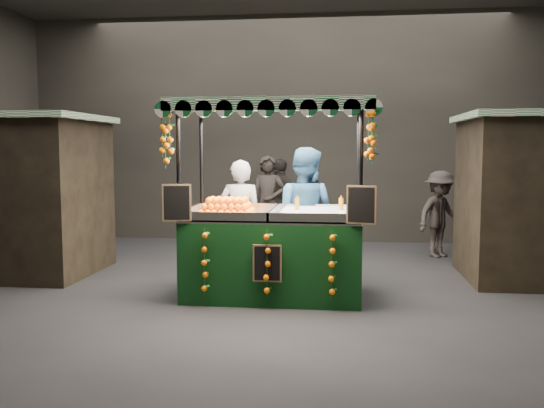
# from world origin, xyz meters

# --- Properties ---
(ground) EXTENTS (12.00, 12.00, 0.00)m
(ground) POSITION_xyz_m (0.00, 0.00, 0.00)
(ground) COLOR black
(ground) RESTS_ON ground
(market_hall) EXTENTS (12.10, 10.10, 5.05)m
(market_hall) POSITION_xyz_m (0.00, 0.00, 3.38)
(market_hall) COLOR black
(market_hall) RESTS_ON ground
(neighbour_stall_left) EXTENTS (3.00, 2.20, 2.60)m
(neighbour_stall_left) POSITION_xyz_m (-4.40, 1.00, 1.31)
(neighbour_stall_left) COLOR black
(neighbour_stall_left) RESTS_ON ground
(juice_stall) EXTENTS (2.78, 1.64, 2.70)m
(juice_stall) POSITION_xyz_m (0.12, -0.09, 0.84)
(juice_stall) COLOR black
(juice_stall) RESTS_ON ground
(vendor_grey) EXTENTS (0.69, 0.46, 1.88)m
(vendor_grey) POSITION_xyz_m (-0.52, 0.93, 0.94)
(vendor_grey) COLOR gray
(vendor_grey) RESTS_ON ground
(vendor_blue) EXTENTS (1.21, 1.08, 2.07)m
(vendor_blue) POSITION_xyz_m (0.48, 0.82, 1.04)
(vendor_blue) COLOR navy
(vendor_blue) RESTS_ON ground
(shopper_0) EXTENTS (0.72, 0.50, 1.92)m
(shopper_0) POSITION_xyz_m (-0.42, 3.54, 0.96)
(shopper_0) COLOR black
(shopper_0) RESTS_ON ground
(shopper_1) EXTENTS (1.09, 1.00, 1.81)m
(shopper_1) POSITION_xyz_m (4.13, 2.62, 0.91)
(shopper_1) COLOR black
(shopper_1) RESTS_ON ground
(shopper_2) EXTENTS (1.18, 0.86, 1.85)m
(shopper_2) POSITION_xyz_m (-0.25, 4.31, 0.93)
(shopper_2) COLOR black
(shopper_2) RESTS_ON ground
(shopper_3) EXTENTS (1.21, 1.14, 1.64)m
(shopper_3) POSITION_xyz_m (2.90, 3.30, 0.82)
(shopper_3) COLOR #2D2625
(shopper_3) RESTS_ON ground
(shopper_4) EXTENTS (1.06, 0.99, 1.83)m
(shopper_4) POSITION_xyz_m (-4.50, 3.08, 0.91)
(shopper_4) COLOR #2E2625
(shopper_4) RESTS_ON ground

